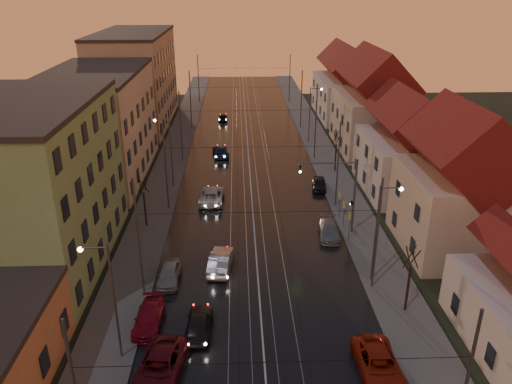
{
  "coord_description": "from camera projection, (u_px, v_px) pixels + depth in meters",
  "views": [
    {
      "loc": [
        -1.44,
        -22.73,
        21.52
      ],
      "look_at": [
        0.31,
        22.63,
        2.28
      ],
      "focal_mm": 35.0,
      "sensor_mm": 36.0,
      "label": 1
    }
  ],
  "objects": [
    {
      "name": "street_lamp_3",
      "position": [
        312.0,
        109.0,
        70.1
      ],
      "size": [
        1.75,
        0.32,
        8.0
      ],
      "color": "#595B60",
      "rests_on": "ground"
    },
    {
      "name": "catenary_pole_l_2",
      "position": [
        166.0,
        167.0,
        49.39
      ],
      "size": [
        0.16,
        0.16,
        9.0
      ],
      "primitive_type": "cylinder",
      "color": "#595B60",
      "rests_on": "ground"
    },
    {
      "name": "catenary_pole_l_5",
      "position": [
        198.0,
        79.0,
        93.55
      ],
      "size": [
        0.16,
        0.16,
        9.0
      ],
      "primitive_type": "cylinder",
      "color": "#595B60",
      "rests_on": "ground"
    },
    {
      "name": "tram_rail_2",
      "position": [
        254.0,
        156.0,
        66.17
      ],
      "size": [
        0.06,
        120.0,
        0.03
      ],
      "primitive_type": "cube",
      "color": "gray",
      "rests_on": "road"
    },
    {
      "name": "driving_car_2",
      "position": [
        212.0,
        195.0,
        52.49
      ],
      "size": [
        2.63,
        5.37,
        1.47
      ],
      "primitive_type": "imported",
      "rotation": [
        0.0,
        0.0,
        3.1
      ],
      "color": "#B7B7B7",
      "rests_on": "ground"
    },
    {
      "name": "catenary_pole_r_2",
      "position": [
        338.0,
        165.0,
        50.0
      ],
      "size": [
        0.16,
        0.16,
        9.0
      ],
      "primitive_type": "cylinder",
      "color": "#595B60",
      "rests_on": "ground"
    },
    {
      "name": "house_right_2",
      "position": [
        408.0,
        150.0,
        53.92
      ],
      "size": [
        9.18,
        12.24,
        9.2
      ],
      "color": "silver",
      "rests_on": "ground"
    },
    {
      "name": "catenary_pole_l_4",
      "position": [
        191.0,
        101.0,
        76.99
      ],
      "size": [
        0.16,
        0.16,
        9.0
      ],
      "primitive_type": "cylinder",
      "color": "#595B60",
      "rests_on": "ground"
    },
    {
      "name": "tram_rail_3",
      "position": [
        265.0,
        156.0,
        66.22
      ],
      "size": [
        0.06,
        120.0,
        0.03
      ],
      "primitive_type": "cube",
      "color": "gray",
      "rests_on": "road"
    },
    {
      "name": "bare_tree_1",
      "position": [
        409.0,
        281.0,
        34.28
      ],
      "size": [
        1.09,
        1.09,
        5.11
      ],
      "color": "black",
      "rests_on": "ground"
    },
    {
      "name": "street_lamp_0",
      "position": [
        108.0,
        291.0,
        28.98
      ],
      "size": [
        1.75,
        0.32,
        8.0
      ],
      "color": "#595B60",
      "rests_on": "ground"
    },
    {
      "name": "apartment_left_2",
      "position": [
        99.0,
        126.0,
        57.68
      ],
      "size": [
        10.0,
        20.0,
        12.0
      ],
      "primitive_type": "cube",
      "color": "tan",
      "rests_on": "ground"
    },
    {
      "name": "parked_left_2",
      "position": [
        149.0,
        318.0,
        33.55
      ],
      "size": [
        1.88,
        4.37,
        1.26
      ],
      "primitive_type": "imported",
      "rotation": [
        0.0,
        0.0,
        -0.03
      ],
      "color": "maroon",
      "rests_on": "ground"
    },
    {
      "name": "sidewalk_left",
      "position": [
        173.0,
        157.0,
        65.78
      ],
      "size": [
        4.0,
        120.0,
        0.15
      ],
      "primitive_type": "cube",
      "color": "#4C4C4C",
      "rests_on": "ground"
    },
    {
      "name": "catenary_pole_r_3",
      "position": [
        316.0,
        125.0,
        63.8
      ],
      "size": [
        0.16,
        0.16,
        9.0
      ],
      "primitive_type": "cylinder",
      "color": "#595B60",
      "rests_on": "ground"
    },
    {
      "name": "apartment_left_3",
      "position": [
        136.0,
        80.0,
        79.37
      ],
      "size": [
        10.0,
        24.0,
        14.0
      ],
      "primitive_type": "cube",
      "color": "#9A7D63",
      "rests_on": "ground"
    },
    {
      "name": "sidewalk_right",
      "position": [
        323.0,
        155.0,
        66.49
      ],
      "size": [
        4.0,
        120.0,
        0.15
      ],
      "primitive_type": "cube",
      "color": "#4C4C4C",
      "rests_on": "ground"
    },
    {
      "name": "bare_tree_2",
      "position": [
        336.0,
        152.0,
        60.05
      ],
      "size": [
        1.09,
        1.09,
        5.11
      ],
      "color": "black",
      "rests_on": "ground"
    },
    {
      "name": "traffic_light_mast",
      "position": [
        344.0,
        187.0,
        44.42
      ],
      "size": [
        5.3,
        0.32,
        7.2
      ],
      "color": "#595B60",
      "rests_on": "ground"
    },
    {
      "name": "catenary_pole_r_4",
      "position": [
        301.0,
        100.0,
        77.6
      ],
      "size": [
        0.16,
        0.16,
        9.0
      ],
      "primitive_type": "cylinder",
      "color": "#595B60",
      "rests_on": "ground"
    },
    {
      "name": "catenary_pole_r_1",
      "position": [
        377.0,
        235.0,
        36.2
      ],
      "size": [
        0.16,
        0.16,
        9.0
      ],
      "primitive_type": "cylinder",
      "color": "#595B60",
      "rests_on": "ground"
    },
    {
      "name": "catenary_pole_r_5",
      "position": [
        290.0,
        79.0,
        94.16
      ],
      "size": [
        0.16,
        0.16,
        9.0
      ],
      "primitive_type": "cylinder",
      "color": "#595B60",
      "rests_on": "ground"
    },
    {
      "name": "tram_rail_0",
      "position": [
        232.0,
        157.0,
        66.07
      ],
      "size": [
        0.06,
        120.0,
        0.03
      ],
      "primitive_type": "cube",
      "color": "gray",
      "rests_on": "road"
    },
    {
      "name": "ground",
      "position": [
        265.0,
        377.0,
        29.37
      ],
      "size": [
        160.0,
        160.0,
        0.0
      ],
      "primitive_type": "plane",
      "color": "black",
      "rests_on": "ground"
    },
    {
      "name": "street_lamp_2",
      "position": [
        168.0,
        145.0,
        54.74
      ],
      "size": [
        1.75,
        0.32,
        8.0
      ],
      "color": "#595B60",
      "rests_on": "ground"
    },
    {
      "name": "road",
      "position": [
        249.0,
        157.0,
        66.16
      ],
      "size": [
        16.0,
        120.0,
        0.04
      ],
      "primitive_type": "cube",
      "color": "black",
      "rests_on": "ground"
    },
    {
      "name": "catenary_pole_l_1",
      "position": [
        139.0,
        240.0,
        35.59
      ],
      "size": [
        0.16,
        0.16,
        9.0
      ],
      "primitive_type": "cylinder",
      "color": "#595B60",
      "rests_on": "ground"
    },
    {
      "name": "driving_car_0",
      "position": [
        199.0,
        323.0,
        32.87
      ],
      "size": [
        1.84,
        4.22,
        1.41
      ],
      "primitive_type": "imported",
      "rotation": [
        0.0,
        0.0,
        3.1
      ],
      "color": "black",
      "rests_on": "ground"
    },
    {
      "name": "house_right_3",
      "position": [
        374.0,
        107.0,
        67.27
      ],
      "size": [
        9.18,
        14.28,
        11.5
      ],
      "color": "#BFAD93",
      "rests_on": "ground"
    },
    {
      "name": "house_right_1",
      "position": [
        459.0,
        190.0,
        41.65
      ],
      "size": [
        8.67,
        10.2,
        10.8
      ],
      "color": "#BFAD93",
      "rests_on": "ground"
    },
    {
      "name": "driving_car_3",
      "position": [
        221.0,
        151.0,
        66.31
      ],
      "size": [
        2.53,
        5.02,
        1.4
      ],
      "primitive_type": "imported",
      "rotation": [
        0.0,
        0.0,
        3.26
      ],
      "color": "#162644",
      "rests_on": "ground"
    },
    {
      "name": "bare_tree_0",
      "position": [
        144.0,
        203.0,
        46.44
      ],
      "size": [
        1.09,
        1.09,
        5.11
      ],
      "color": "black",
      "rests_on": "ground"
    },
    {
      "name": "parked_right_2",
      "position": [
        319.0,
        184.0,
        55.63
      ],
      "size": [
        1.93,
        3.87,
        1.27
      ],
      "primitive_type": "imported",
      "rotation": [
        0.0,
        0.0,
        -0.12
      ],
      "color": "black",
      "rests_on": "ground"
    },
    {
      "name": "driving_car_4",
      "position": [
        223.0,
        117.0,
        82.93
      ],
      "size": [
        1.52,
        3.62,
        1.23
      ],
      "primitive_type": "imported",
      "rotation": [
        0.0,
        0.0,
        3.16
      ],
      "color": "black",
      "rests_on": "ground"
    },
    {
      "name": "parked_left_1",
      "position": [
        159.0,
        367.0,
        29.06
      ],
      "size": [
        3.19,
        5.68,
        1.5
      ],
      "primitive_type": "imported",
      "rotation": [
        0.0,
        0.0,
        -0.13
      ],
      "color": "#510D19",
      "rests_on": "ground"
    },
    {
      "name": "catenary_pole_l_3",
      "position": [
        181.0,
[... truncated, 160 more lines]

